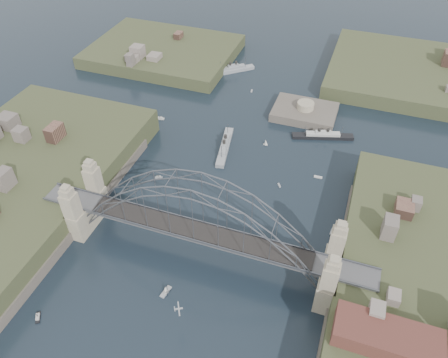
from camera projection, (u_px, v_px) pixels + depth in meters
ground at (200, 254)px, 109.75m from camera, size 500.00×500.00×0.00m
bridge at (198, 220)px, 101.52m from camera, size 84.00×13.80×24.60m
shore_west at (10, 195)px, 122.63m from camera, size 50.50×90.00×12.00m
shore_east at (446, 318)px, 94.23m from camera, size 50.50×90.00×12.00m
headland_nw at (164, 56)px, 189.71m from camera, size 60.00×45.00×9.00m
headland_ne at (419, 79)px, 174.06m from camera, size 70.00×55.00×9.50m
fort_island at (304, 116)px, 156.13m from camera, size 22.00×16.00×9.40m
wharf_shed at (387, 338)px, 82.34m from camera, size 20.00×8.00×4.00m
naval_cruiser_near at (225, 146)px, 141.05m from camera, size 6.11×20.17×6.00m
naval_cruiser_far at (233, 70)px, 179.27m from camera, size 15.41×13.72×6.13m
ocean_liner at (323, 136)px, 145.58m from camera, size 20.19×8.56×4.97m
aeroplane at (178, 309)px, 90.69m from camera, size 2.03×3.09×0.49m
small_boat_a at (159, 177)px, 130.76m from camera, size 2.35×1.44×1.43m
small_boat_b at (279, 185)px, 128.35m from camera, size 1.38×1.70×0.45m
small_boat_c at (166, 291)px, 100.89m from camera, size 1.68×3.58×2.38m
small_boat_d at (318, 177)px, 131.06m from camera, size 2.53×0.96×0.45m
small_boat_e at (160, 118)px, 154.12m from camera, size 3.26×1.64×1.43m
small_boat_f at (266, 142)px, 142.38m from camera, size 1.44×1.13×2.38m
small_boat_h at (252, 91)px, 168.27m from camera, size 0.94×1.88×0.45m
small_boat_i at (332, 232)px, 114.94m from camera, size 1.08×2.51×0.45m
small_boat_j at (38, 317)px, 96.24m from camera, size 2.25×2.87×1.43m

